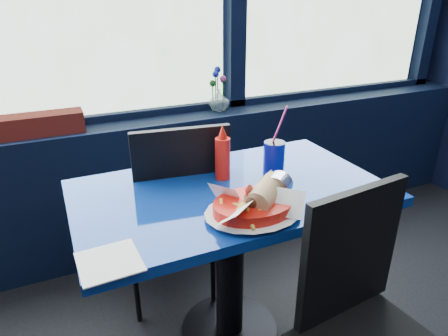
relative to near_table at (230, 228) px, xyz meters
The scene contains 10 objects.
window_sill 0.94m from the near_table, 109.03° to the left, with size 5.00×0.26×0.80m, color black.
near_table is the anchor object (origin of this frame).
chair_near_front 0.62m from the near_table, 72.25° to the right, with size 0.46×0.46×0.92m.
chair_near_back 0.35m from the near_table, 114.83° to the left, with size 0.48×0.49×0.95m.
planter_box 1.14m from the near_table, 129.58° to the left, with size 0.52×0.13×0.10m, color maroon.
flower_vase 0.98m from the near_table, 69.02° to the left, with size 0.17×0.17×0.26m.
food_basket 0.31m from the near_table, 91.93° to the right, with size 0.36×0.36×0.11m.
ketchup_bottle 0.30m from the near_table, 83.63° to the left, with size 0.06×0.06×0.23m.
soda_cup 0.34m from the near_table, 13.07° to the left, with size 0.09×0.09×0.30m.
napkin 0.61m from the near_table, 151.39° to the right, with size 0.17×0.17×0.00m, color white.
Camera 1 is at (-0.30, 0.74, 1.46)m, focal length 32.00 mm.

